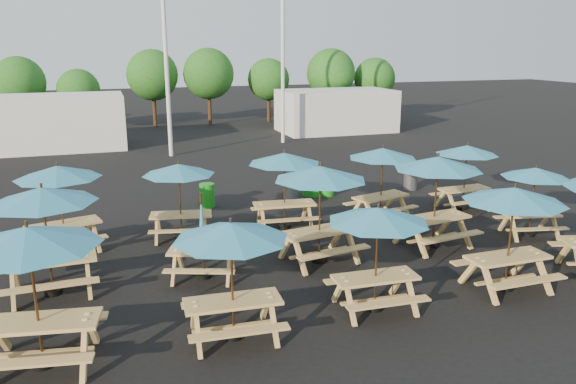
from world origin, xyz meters
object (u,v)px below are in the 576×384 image
object	(u,v)px
picnic_unit_3	(231,237)
picnic_unit_7	(320,178)
waste_bin_5	(410,179)
picnic_unit_2	(58,177)
waste_bin_4	(327,184)
picnic_unit_6	(378,221)
picnic_unit_11	(383,157)
picnic_unit_1	(43,201)
waste_bin_0	(207,196)
picnic_unit_0	(29,245)
picnic_unit_4	(203,244)
picnic_unit_14	(467,153)
picnic_unit_8	(284,162)
picnic_unit_9	(514,201)
picnic_unit_5	(179,173)
waste_bin_3	(316,185)
waste_bin_1	(291,187)
picnic_unit_13	(535,176)
picnic_unit_10	(438,168)
waste_bin_2	(309,184)

from	to	relation	value
picnic_unit_3	picnic_unit_7	bearing A→B (deg)	49.06
picnic_unit_3	waste_bin_5	world-z (taller)	picnic_unit_3
picnic_unit_2	waste_bin_4	distance (m)	9.55
picnic_unit_6	picnic_unit_11	distance (m)	6.40
picnic_unit_3	waste_bin_5	distance (m)	12.68
picnic_unit_1	waste_bin_0	size ratio (longest dim) A/B	3.00
picnic_unit_0	picnic_unit_4	bearing A→B (deg)	50.60
picnic_unit_1	picnic_unit_14	bearing A→B (deg)	9.45
picnic_unit_8	picnic_unit_9	world-z (taller)	picnic_unit_9
picnic_unit_5	waste_bin_4	bearing A→B (deg)	38.99
picnic_unit_2	waste_bin_3	xyz separation A→B (m)	(8.44, 3.25, -1.65)
picnic_unit_11	waste_bin_1	size ratio (longest dim) A/B	3.16
picnic_unit_11	picnic_unit_13	size ratio (longest dim) A/B	1.15
picnic_unit_1	picnic_unit_6	bearing A→B (deg)	-27.45
picnic_unit_13	picnic_unit_3	bearing A→B (deg)	-149.59
waste_bin_5	picnic_unit_6	bearing A→B (deg)	-124.25
picnic_unit_4	waste_bin_4	world-z (taller)	picnic_unit_4
picnic_unit_0	picnic_unit_14	world-z (taller)	picnic_unit_0
picnic_unit_1	picnic_unit_10	size ratio (longest dim) A/B	0.93
picnic_unit_6	waste_bin_2	size ratio (longest dim) A/B	2.72
picnic_unit_4	waste_bin_5	world-z (taller)	picnic_unit_4
picnic_unit_0	picnic_unit_6	world-z (taller)	picnic_unit_0
picnic_unit_8	picnic_unit_10	distance (m)	4.39
picnic_unit_6	waste_bin_3	size ratio (longest dim) A/B	2.72
picnic_unit_4	picnic_unit_6	size ratio (longest dim) A/B	0.93
picnic_unit_1	picnic_unit_5	xyz separation A→B (m)	(3.25, 2.85, -0.25)
waste_bin_1	picnic_unit_11	bearing A→B (deg)	-59.11
picnic_unit_6	waste_bin_1	bearing A→B (deg)	84.93
picnic_unit_0	waste_bin_5	xyz separation A→B (m)	(12.30, 8.75, -1.81)
waste_bin_1	waste_bin_3	world-z (taller)	same
picnic_unit_1	waste_bin_4	size ratio (longest dim) A/B	3.00
picnic_unit_4	picnic_unit_11	world-z (taller)	picnic_unit_11
waste_bin_2	waste_bin_4	bearing A→B (deg)	-23.66
picnic_unit_2	picnic_unit_6	bearing A→B (deg)	-57.27
picnic_unit_9	waste_bin_5	size ratio (longest dim) A/B	2.92
picnic_unit_11	waste_bin_5	size ratio (longest dim) A/B	3.16
waste_bin_0	picnic_unit_8	bearing A→B (deg)	-58.18
picnic_unit_2	waste_bin_4	size ratio (longest dim) A/B	3.29
waste_bin_3	picnic_unit_14	bearing A→B (deg)	-37.81
waste_bin_1	picnic_unit_4	bearing A→B (deg)	-124.91
picnic_unit_5	picnic_unit_10	bearing A→B (deg)	-12.70
picnic_unit_6	picnic_unit_14	size ratio (longest dim) A/B	1.02
picnic_unit_9	waste_bin_2	distance (m)	9.38
picnic_unit_11	waste_bin_1	xyz separation A→B (m)	(-1.92, 3.20, -1.59)
picnic_unit_9	picnic_unit_7	bearing A→B (deg)	138.84
picnic_unit_11	picnic_unit_8	bearing A→B (deg)	163.72
waste_bin_2	picnic_unit_13	bearing A→B (deg)	-54.52
picnic_unit_9	picnic_unit_5	bearing A→B (deg)	137.43
picnic_unit_1	picnic_unit_8	world-z (taller)	picnic_unit_1
picnic_unit_3	waste_bin_3	distance (m)	10.62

